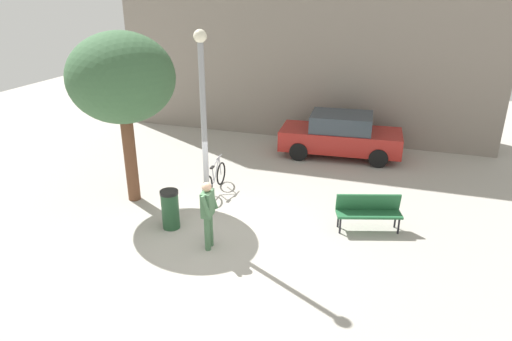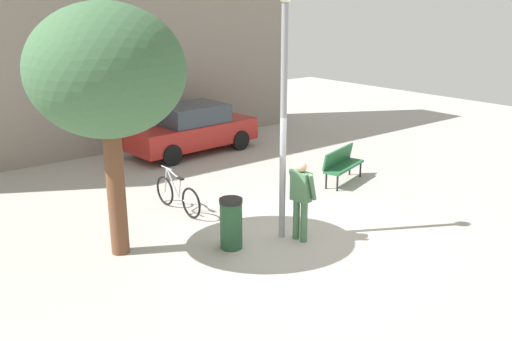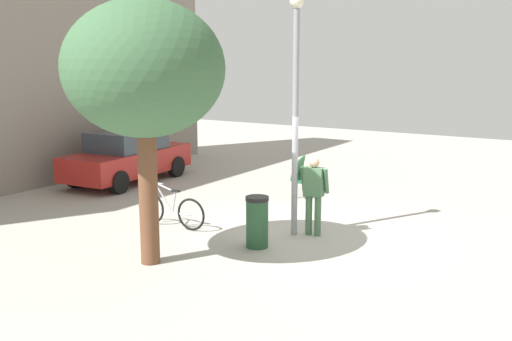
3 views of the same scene
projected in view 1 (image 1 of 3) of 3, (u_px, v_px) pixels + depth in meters
ground_plane at (211, 241)px, 11.03m from camera, size 36.00×36.00×0.00m
building_facade at (305, 18)px, 17.62m from camera, size 14.81×2.00×9.04m
lamppost at (204, 125)px, 10.06m from camera, size 0.28×0.28×4.90m
person_by_lamppost at (208, 211)px, 10.42m from camera, size 0.32×0.61×1.67m
park_bench at (368, 209)px, 11.40m from camera, size 1.67×0.93×0.92m
plaza_tree at (122, 79)px, 11.90m from camera, size 2.79×2.79×4.68m
bicycle_silver at (215, 179)px, 13.55m from camera, size 0.12×1.81×0.97m
parked_car_red at (340, 135)px, 16.23m from camera, size 4.31×2.06×1.55m
trash_bin at (170, 209)px, 11.47m from camera, size 0.46×0.46×1.02m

